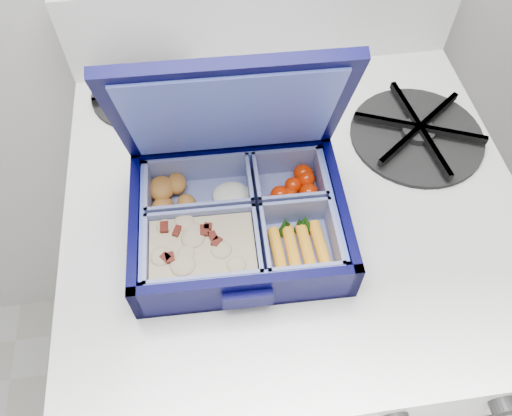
{
  "coord_description": "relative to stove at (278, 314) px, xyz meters",
  "views": [
    {
      "loc": [
        -0.65,
        1.31,
        1.39
      ],
      "look_at": [
        -0.61,
        1.63,
        0.91
      ],
      "focal_mm": 35.0,
      "sensor_mm": 36.0,
      "label": 1
    }
  ],
  "objects": [
    {
      "name": "burner_grate_rear",
      "position": [
        -0.19,
        0.19,
        0.44
      ],
      "size": [
        0.19,
        0.19,
        0.02
      ],
      "primitive_type": "cylinder",
      "rotation": [
        0.0,
        0.0,
        0.32
      ],
      "color": "black",
      "rests_on": "stove"
    },
    {
      "name": "fork",
      "position": [
        0.01,
        0.05,
        0.44
      ],
      "size": [
        0.15,
        0.17,
        0.01
      ],
      "primitive_type": null,
      "rotation": [
        0.0,
        0.0,
        -0.7
      ],
      "color": "silver",
      "rests_on": "stove"
    },
    {
      "name": "burner_grate",
      "position": [
        0.19,
        0.06,
        0.45
      ],
      "size": [
        0.24,
        0.24,
        0.03
      ],
      "primitive_type": "cylinder",
      "rotation": [
        0.0,
        0.0,
        -0.4
      ],
      "color": "black",
      "rests_on": "stove"
    },
    {
      "name": "bento_box",
      "position": [
        -0.08,
        -0.07,
        0.46
      ],
      "size": [
        0.25,
        0.2,
        0.06
      ],
      "primitive_type": null,
      "rotation": [
        0.0,
        0.0,
        -0.03
      ],
      "color": "#000033",
      "rests_on": "stove"
    },
    {
      "name": "stove",
      "position": [
        0.0,
        0.0,
        0.0
      ],
      "size": [
        0.58,
        0.58,
        0.87
      ],
      "primitive_type": null,
      "color": "silver",
      "rests_on": "floor"
    }
  ]
}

